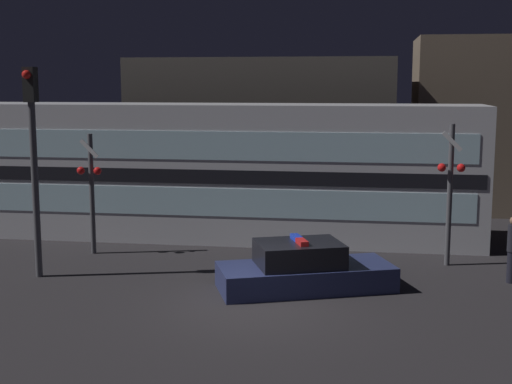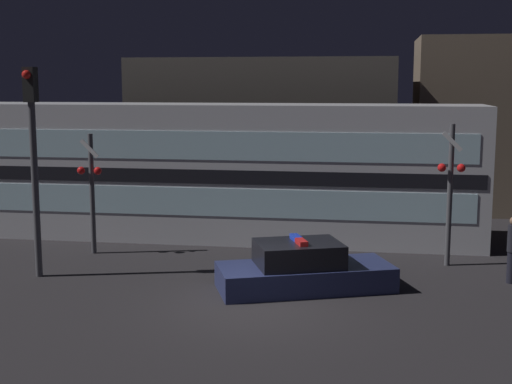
% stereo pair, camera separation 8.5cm
% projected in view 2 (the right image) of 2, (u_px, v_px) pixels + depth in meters
% --- Properties ---
extents(ground_plane, '(120.00, 120.00, 0.00)m').
position_uv_depth(ground_plane, '(256.00, 308.00, 16.45)').
color(ground_plane, '#262326').
extents(train, '(17.15, 2.87, 4.46)m').
position_uv_depth(train, '(219.00, 171.00, 23.71)').
color(train, silver).
rests_on(train, ground_plane).
extents(police_car, '(4.68, 3.18, 1.34)m').
position_uv_depth(police_car, '(303.00, 270.00, 17.86)').
color(police_car, navy).
rests_on(police_car, ground_plane).
extents(crossing_signal_near, '(0.76, 0.34, 4.02)m').
position_uv_depth(crossing_signal_near, '(450.00, 188.00, 19.93)').
color(crossing_signal_near, '#4C4C51').
rests_on(crossing_signal_near, ground_plane).
extents(crossing_signal_far, '(0.76, 0.34, 3.65)m').
position_uv_depth(crossing_signal_far, '(91.00, 188.00, 21.40)').
color(crossing_signal_far, '#4C4C51').
rests_on(crossing_signal_far, ground_plane).
extents(traffic_light_corner, '(0.30, 0.46, 5.55)m').
position_uv_depth(traffic_light_corner, '(33.00, 151.00, 18.63)').
color(traffic_light_corner, '#4C4C51').
rests_on(traffic_light_corner, ground_plane).
extents(building_left, '(10.70, 5.54, 6.13)m').
position_uv_depth(building_left, '(266.00, 132.00, 30.26)').
color(building_left, '#47423D').
rests_on(building_left, ground_plane).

